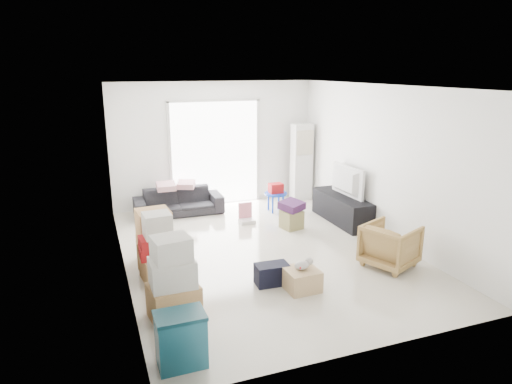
{
  "coord_description": "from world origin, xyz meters",
  "views": [
    {
      "loc": [
        -2.6,
        -6.64,
        2.97
      ],
      "look_at": [
        -0.07,
        0.2,
        0.98
      ],
      "focal_mm": 32.0,
      "sensor_mm": 36.0,
      "label": 1
    }
  ],
  "objects": [
    {
      "name": "television",
      "position": [
        2.0,
        0.88,
        0.6
      ],
      "size": [
        0.63,
        1.05,
        0.13
      ],
      "primitive_type": "imported",
      "rotation": [
        0.0,
        0.0,
        1.61
      ],
      "color": "black",
      "rests_on": "tv_console"
    },
    {
      "name": "box_stack_c",
      "position": [
        -1.77,
        0.18,
        0.42
      ],
      "size": [
        0.6,
        0.53,
        0.85
      ],
      "rotation": [
        0.0,
        0.0,
        -0.03
      ],
      "color": "#AE854E",
      "rests_on": "room_shell"
    },
    {
      "name": "plush_bunny",
      "position": [
        0.02,
        -1.45,
        0.36
      ],
      "size": [
        0.29,
        0.16,
        0.15
      ],
      "rotation": [
        0.0,
        0.0,
        0.19
      ],
      "color": "#B2ADA8",
      "rests_on": "wood_crate"
    },
    {
      "name": "sofa",
      "position": [
        -0.95,
        2.5,
        0.35
      ],
      "size": [
        1.82,
        0.56,
        0.71
      ],
      "primitive_type": "imported",
      "rotation": [
        0.0,
        0.0,
        -0.01
      ],
      "color": "#242429",
      "rests_on": "room_shell"
    },
    {
      "name": "tv_console",
      "position": [
        2.0,
        0.88,
        0.27
      ],
      "size": [
        0.48,
        1.61,
        0.54
      ],
      "primitive_type": "cube",
      "color": "black",
      "rests_on": "room_shell"
    },
    {
      "name": "box_stack_a",
      "position": [
        -1.8,
        -1.59,
        0.47
      ],
      "size": [
        0.64,
        0.56,
        1.05
      ],
      "rotation": [
        0.0,
        0.0,
        0.08
      ],
      "color": "#AE854E",
      "rests_on": "room_shell"
    },
    {
      "name": "wood_crate",
      "position": [
        -0.01,
        -1.46,
        0.15
      ],
      "size": [
        0.46,
        0.46,
        0.3
      ],
      "primitive_type": "cube",
      "rotation": [
        0.0,
        0.0,
        0.03
      ],
      "color": "tan",
      "rests_on": "room_shell"
    },
    {
      "name": "sliding_door",
      "position": [
        0.0,
        2.98,
        1.24
      ],
      "size": [
        2.1,
        0.04,
        2.33
      ],
      "color": "white",
      "rests_on": "room_shell"
    },
    {
      "name": "armchair",
      "position": [
        1.6,
        -1.22,
        0.37
      ],
      "size": [
        0.91,
        0.93,
        0.74
      ],
      "primitive_type": "imported",
      "rotation": [
        0.0,
        0.0,
        1.99
      ],
      "color": "#AA834B",
      "rests_on": "room_shell"
    },
    {
      "name": "pillow_left",
      "position": [
        -1.19,
        2.51,
        0.77
      ],
      "size": [
        0.37,
        0.3,
        0.12
      ],
      "primitive_type": "cube",
      "rotation": [
        0.0,
        0.0,
        -0.01
      ],
      "color": "#C18D94",
      "rests_on": "sofa"
    },
    {
      "name": "loose_box",
      "position": [
        -1.44,
        -0.1,
        0.16
      ],
      "size": [
        0.42,
        0.42,
        0.32
      ],
      "primitive_type": "cube",
      "rotation": [
        0.0,
        0.0,
        -0.13
      ],
      "color": "#AE854E",
      "rests_on": "room_shell"
    },
    {
      "name": "kids_table",
      "position": [
        1.03,
        1.96,
        0.43
      ],
      "size": [
        0.48,
        0.48,
        0.61
      ],
      "rotation": [
        0.0,
        0.0,
        -0.23
      ],
      "color": "blue",
      "rests_on": "room_shell"
    },
    {
      "name": "ac_tower",
      "position": [
        1.95,
        2.65,
        0.88
      ],
      "size": [
        0.45,
        0.3,
        1.75
      ],
      "primitive_type": "cube",
      "color": "silver",
      "rests_on": "room_shell"
    },
    {
      "name": "storage_bins",
      "position": [
        -1.9,
        -2.54,
        0.29
      ],
      "size": [
        0.51,
        0.36,
        0.59
      ],
      "rotation": [
        0.0,
        0.0,
        0.01
      ],
      "color": "#195567",
      "rests_on": "room_shell"
    },
    {
      "name": "box_stack_b",
      "position": [
        -1.8,
        -0.46,
        0.43
      ],
      "size": [
        0.54,
        0.54,
        1.0
      ],
      "rotation": [
        0.0,
        0.0,
        0.07
      ],
      "color": "#AE854E",
      "rests_on": "room_shell"
    },
    {
      "name": "toy_walker",
      "position": [
        0.2,
        1.49,
        0.11
      ],
      "size": [
        0.29,
        0.26,
        0.39
      ],
      "rotation": [
        0.0,
        0.0,
        -0.01
      ],
      "color": "silver",
      "rests_on": "room_shell"
    },
    {
      "name": "pillow_right",
      "position": [
        -0.77,
        2.52,
        0.77
      ],
      "size": [
        0.42,
        0.39,
        0.12
      ],
      "primitive_type": "cube",
      "rotation": [
        0.0,
        0.0,
        -0.4
      ],
      "color": "#C18D94",
      "rests_on": "sofa"
    },
    {
      "name": "room_shell",
      "position": [
        0.0,
        0.0,
        1.35
      ],
      "size": [
        4.98,
        6.48,
        3.18
      ],
      "color": "beige",
      "rests_on": "ground"
    },
    {
      "name": "duffel_bag",
      "position": [
        -0.33,
        -1.17,
        0.15
      ],
      "size": [
        0.48,
        0.3,
        0.3
      ],
      "primitive_type": "cube",
      "rotation": [
        0.0,
        0.0,
        -0.05
      ],
      "color": "black",
      "rests_on": "room_shell"
    },
    {
      "name": "ottoman",
      "position": [
        0.9,
        0.86,
        0.18
      ],
      "size": [
        0.42,
        0.42,
        0.35
      ],
      "primitive_type": "cube",
      "rotation": [
        0.0,
        0.0,
        0.21
      ],
      "color": "#8F8653",
      "rests_on": "room_shell"
    },
    {
      "name": "blanket",
      "position": [
        0.9,
        0.86,
        0.42
      ],
      "size": [
        0.52,
        0.52,
        0.14
      ],
      "primitive_type": "cube",
      "rotation": [
        0.0,
        0.0,
        0.45
      ],
      "color": "#461E4D",
      "rests_on": "ottoman"
    }
  ]
}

